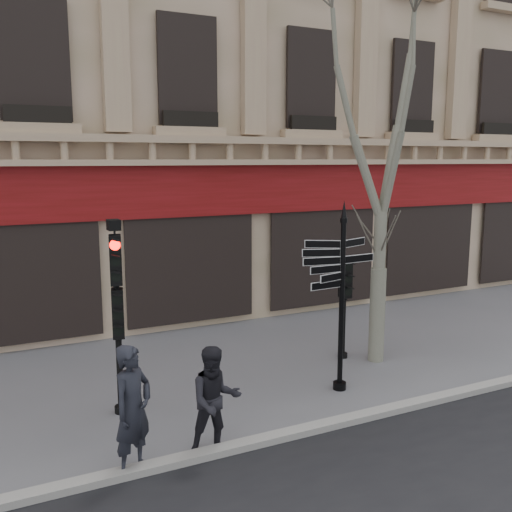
{
  "coord_description": "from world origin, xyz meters",
  "views": [
    {
      "loc": [
        -4.83,
        -8.76,
        4.38
      ],
      "look_at": [
        -0.24,
        0.6,
        2.6
      ],
      "focal_mm": 40.0,
      "sensor_mm": 36.0,
      "label": 1
    }
  ],
  "objects_px": {
    "traffic_signal_secondary": "(344,289)",
    "pedestrian_a": "(133,410)",
    "plane_tree": "(385,98)",
    "pedestrian_b": "(215,400)",
    "fingerpost": "(343,265)",
    "traffic_signal_main": "(116,293)"
  },
  "relations": [
    {
      "from": "traffic_signal_main",
      "to": "pedestrian_a",
      "type": "bearing_deg",
      "value": -85.1
    },
    {
      "from": "traffic_signal_main",
      "to": "traffic_signal_secondary",
      "type": "distance_m",
      "value": 5.16
    },
    {
      "from": "pedestrian_b",
      "to": "pedestrian_a",
      "type": "bearing_deg",
      "value": -173.05
    },
    {
      "from": "traffic_signal_main",
      "to": "plane_tree",
      "type": "distance_m",
      "value": 6.62
    },
    {
      "from": "fingerpost",
      "to": "plane_tree",
      "type": "height_order",
      "value": "plane_tree"
    },
    {
      "from": "plane_tree",
      "to": "pedestrian_a",
      "type": "distance_m",
      "value": 7.83
    },
    {
      "from": "plane_tree",
      "to": "pedestrian_b",
      "type": "relative_size",
      "value": 4.82
    },
    {
      "from": "plane_tree",
      "to": "pedestrian_a",
      "type": "relative_size",
      "value": 4.28
    },
    {
      "from": "pedestrian_a",
      "to": "pedestrian_b",
      "type": "xyz_separation_m",
      "value": [
        1.24,
        0.0,
        -0.1
      ]
    },
    {
      "from": "plane_tree",
      "to": "pedestrian_b",
      "type": "distance_m",
      "value": 7.02
    },
    {
      "from": "traffic_signal_secondary",
      "to": "plane_tree",
      "type": "distance_m",
      "value": 4.11
    },
    {
      "from": "traffic_signal_main",
      "to": "plane_tree",
      "type": "xyz_separation_m",
      "value": [
        5.64,
        0.16,
        3.46
      ]
    },
    {
      "from": "fingerpost",
      "to": "traffic_signal_main",
      "type": "relative_size",
      "value": 1.07
    },
    {
      "from": "plane_tree",
      "to": "traffic_signal_secondary",
      "type": "bearing_deg",
      "value": 139.24
    },
    {
      "from": "fingerpost",
      "to": "pedestrian_b",
      "type": "relative_size",
      "value": 2.2
    },
    {
      "from": "pedestrian_a",
      "to": "pedestrian_b",
      "type": "height_order",
      "value": "pedestrian_a"
    },
    {
      "from": "plane_tree",
      "to": "fingerpost",
      "type": "bearing_deg",
      "value": -148.8
    },
    {
      "from": "traffic_signal_secondary",
      "to": "pedestrian_a",
      "type": "relative_size",
      "value": 1.2
    },
    {
      "from": "fingerpost",
      "to": "traffic_signal_main",
      "type": "height_order",
      "value": "fingerpost"
    },
    {
      "from": "fingerpost",
      "to": "pedestrian_b",
      "type": "bearing_deg",
      "value": -152.81
    },
    {
      "from": "traffic_signal_main",
      "to": "pedestrian_b",
      "type": "height_order",
      "value": "traffic_signal_main"
    },
    {
      "from": "traffic_signal_main",
      "to": "pedestrian_a",
      "type": "height_order",
      "value": "traffic_signal_main"
    }
  ]
}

